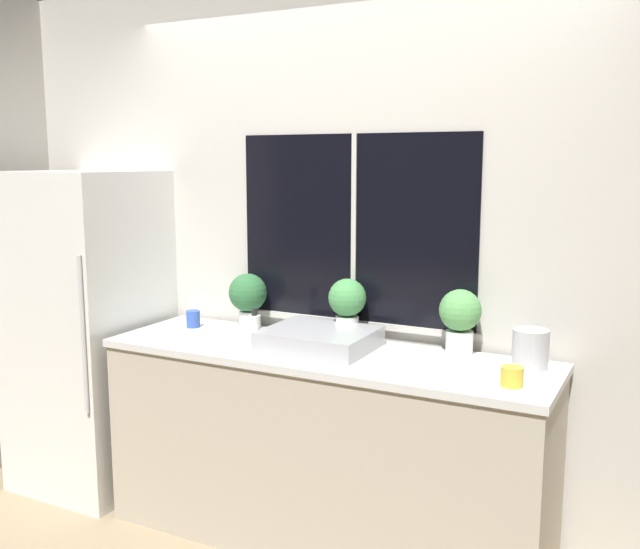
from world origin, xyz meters
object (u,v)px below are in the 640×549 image
object	(u,v)px
refrigerator	(90,330)
potted_plant_center	(347,304)
mug_yellow	(512,376)
mug_blue	(193,319)
kettle	(531,347)
sink	(320,339)
soap_bottle	(254,327)
potted_plant_left	(248,295)
potted_plant_right	(460,317)

from	to	relation	value
refrigerator	potted_plant_center	xyz separation A→B (m)	(1.45, 0.22, 0.24)
mug_yellow	mug_blue	distance (m)	1.70
kettle	mug_blue	bearing A→B (deg)	-178.34
mug_blue	kettle	size ratio (longest dim) A/B	0.48
sink	kettle	distance (m)	0.93
refrigerator	mug_yellow	distance (m)	2.32
potted_plant_center	mug_blue	world-z (taller)	potted_plant_center
soap_bottle	mug_yellow	bearing A→B (deg)	-6.45
potted_plant_left	kettle	distance (m)	1.44
sink	kettle	xyz separation A→B (m)	(0.92, 0.12, 0.04)
soap_bottle	potted_plant_center	bearing A→B (deg)	28.01
refrigerator	mug_blue	bearing A→B (deg)	9.14
mug_yellow	mug_blue	world-z (taller)	mug_blue
mug_yellow	mug_blue	bearing A→B (deg)	172.10
refrigerator	mug_yellow	xyz separation A→B (m)	(2.31, -0.13, 0.10)
soap_bottle	mug_blue	distance (m)	0.44
refrigerator	potted_plant_left	world-z (taller)	refrigerator
sink	mug_yellow	bearing A→B (deg)	-9.99
sink	potted_plant_right	xyz separation A→B (m)	(0.60, 0.19, 0.13)
refrigerator	kettle	xyz separation A→B (m)	(2.32, 0.15, 0.15)
mug_blue	sink	bearing A→B (deg)	-5.42
potted_plant_right	mug_yellow	distance (m)	0.49
potted_plant_left	potted_plant_center	size ratio (longest dim) A/B	0.95
refrigerator	kettle	world-z (taller)	refrigerator
refrigerator	soap_bottle	distance (m)	1.07
mug_blue	kettle	world-z (taller)	kettle
sink	potted_plant_right	size ratio (longest dim) A/B	1.65
refrigerator	potted_plant_left	bearing A→B (deg)	13.71
potted_plant_left	mug_blue	distance (m)	0.32
sink	potted_plant_center	bearing A→B (deg)	75.36
potted_plant_center	kettle	bearing A→B (deg)	-4.39
potted_plant_left	potted_plant_center	distance (m)	0.56
potted_plant_right	mug_blue	world-z (taller)	potted_plant_right
refrigerator	potted_plant_left	distance (m)	0.94
potted_plant_right	mug_blue	xyz separation A→B (m)	(-1.38, -0.12, -0.13)
kettle	potted_plant_center	bearing A→B (deg)	175.61
refrigerator	mug_yellow	world-z (taller)	refrigerator
potted_plant_right	mug_blue	bearing A→B (deg)	-175.17
potted_plant_right	soap_bottle	world-z (taller)	potted_plant_right
potted_plant_left	soap_bottle	size ratio (longest dim) A/B	1.79
potted_plant_center	potted_plant_right	size ratio (longest dim) A/B	1.02
potted_plant_right	kettle	bearing A→B (deg)	-11.77
potted_plant_center	mug_yellow	distance (m)	0.94
potted_plant_right	soap_bottle	bearing A→B (deg)	-167.53
refrigerator	mug_yellow	size ratio (longest dim) A/B	20.00
potted_plant_left	kettle	xyz separation A→B (m)	(1.43, -0.07, -0.09)
potted_plant_center	soap_bottle	size ratio (longest dim) A/B	1.89
mug_blue	potted_plant_center	bearing A→B (deg)	8.01
mug_yellow	kettle	bearing A→B (deg)	87.40
sink	mug_blue	size ratio (longest dim) A/B	5.54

